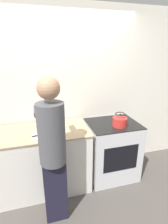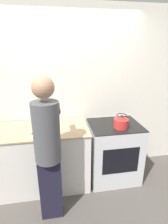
% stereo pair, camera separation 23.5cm
% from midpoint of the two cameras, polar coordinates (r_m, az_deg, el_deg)
% --- Properties ---
extents(ground_plane, '(12.00, 12.00, 0.00)m').
position_cam_midpoint_polar(ground_plane, '(2.76, -8.94, -26.18)').
color(ground_plane, '#4C4742').
extents(wall_back, '(8.00, 0.05, 2.60)m').
position_cam_midpoint_polar(wall_back, '(2.74, -12.32, 5.11)').
color(wall_back, silver).
rests_on(wall_back, ground_plane).
extents(counter, '(1.63, 0.69, 0.93)m').
position_cam_midpoint_polar(counter, '(2.72, -19.12, -15.09)').
color(counter, silver).
rests_on(counter, ground_plane).
extents(oven, '(0.75, 0.63, 0.92)m').
position_cam_midpoint_polar(oven, '(2.87, 6.66, -12.18)').
color(oven, silver).
rests_on(oven, ground_plane).
extents(person, '(0.33, 0.57, 1.74)m').
position_cam_midpoint_polar(person, '(1.97, -13.71, -11.50)').
color(person, black).
rests_on(person, ground_plane).
extents(cutting_board, '(0.31, 0.21, 0.02)m').
position_cam_midpoint_polar(cutting_board, '(2.32, -15.50, -7.52)').
color(cutting_board, silver).
rests_on(cutting_board, counter).
extents(knife, '(0.23, 0.10, 0.01)m').
position_cam_midpoint_polar(knife, '(2.33, -16.83, -7.17)').
color(knife, silver).
rests_on(knife, cutting_board).
extents(kettle, '(0.21, 0.21, 0.19)m').
position_cam_midpoint_polar(kettle, '(2.54, 9.04, -2.90)').
color(kettle, red).
rests_on(kettle, oven).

